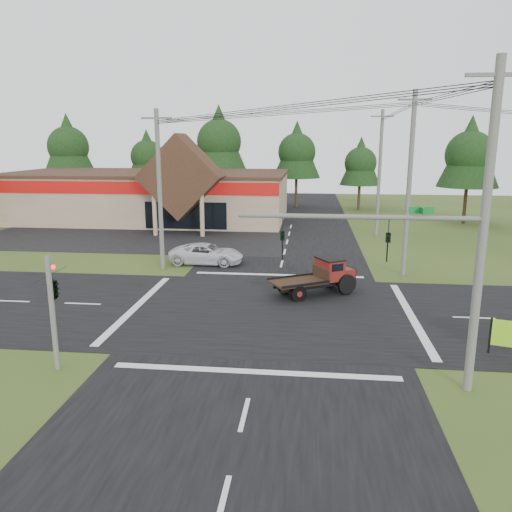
# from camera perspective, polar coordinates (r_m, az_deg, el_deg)

# --- Properties ---
(ground) EXTENTS (120.00, 120.00, 0.00)m
(ground) POSITION_cam_1_polar(r_m,az_deg,el_deg) (25.60, 1.62, -6.29)
(ground) COLOR #32491A
(ground) RESTS_ON ground
(road_ns) EXTENTS (12.00, 120.00, 0.02)m
(road_ns) POSITION_cam_1_polar(r_m,az_deg,el_deg) (25.59, 1.62, -6.27)
(road_ns) COLOR black
(road_ns) RESTS_ON ground
(road_ew) EXTENTS (120.00, 12.00, 0.02)m
(road_ew) POSITION_cam_1_polar(r_m,az_deg,el_deg) (25.59, 1.62, -6.26)
(road_ew) COLOR black
(road_ew) RESTS_ON ground
(parking_apron) EXTENTS (28.00, 14.00, 0.02)m
(parking_apron) POSITION_cam_1_polar(r_m,az_deg,el_deg) (46.70, -13.80, 2.17)
(parking_apron) COLOR black
(parking_apron) RESTS_ON ground
(cvs_building) EXTENTS (30.40, 18.20, 9.19)m
(cvs_building) POSITION_cam_1_polar(r_m,az_deg,el_deg) (56.76, -11.96, 6.94)
(cvs_building) COLOR gray
(cvs_building) RESTS_ON ground
(traffic_signal_mast) EXTENTS (8.12, 0.24, 7.00)m
(traffic_signal_mast) POSITION_cam_1_polar(r_m,az_deg,el_deg) (17.51, 18.96, -0.98)
(traffic_signal_mast) COLOR #595651
(traffic_signal_mast) RESTS_ON ground
(traffic_signal_corner) EXTENTS (0.53, 2.48, 4.40)m
(traffic_signal_corner) POSITION_cam_1_polar(r_m,az_deg,el_deg) (19.85, -22.32, -2.35)
(traffic_signal_corner) COLOR #595651
(traffic_signal_corner) RESTS_ON ground
(utility_pole_nr) EXTENTS (2.00, 0.30, 11.00)m
(utility_pole_nr) POSITION_cam_1_polar(r_m,az_deg,el_deg) (17.73, 24.56, 2.73)
(utility_pole_nr) COLOR #595651
(utility_pole_nr) RESTS_ON ground
(utility_pole_nw) EXTENTS (2.00, 0.30, 10.50)m
(utility_pole_nw) POSITION_cam_1_polar(r_m,az_deg,el_deg) (33.73, -10.97, 7.53)
(utility_pole_nw) COLOR #595651
(utility_pole_nw) RESTS_ON ground
(utility_pole_ne) EXTENTS (2.00, 0.30, 11.50)m
(utility_pole_ne) POSITION_cam_1_polar(r_m,az_deg,el_deg) (32.77, 17.10, 7.93)
(utility_pole_ne) COLOR #595651
(utility_pole_ne) RESTS_ON ground
(utility_pole_n) EXTENTS (2.00, 0.30, 11.20)m
(utility_pole_n) POSITION_cam_1_polar(r_m,az_deg,el_deg) (46.58, 13.93, 9.24)
(utility_pole_n) COLOR #595651
(utility_pole_n) RESTS_ON ground
(tree_row_a) EXTENTS (6.72, 6.72, 12.12)m
(tree_row_a) POSITION_cam_1_polar(r_m,az_deg,el_deg) (71.60, -20.68, 11.81)
(tree_row_a) COLOR #332316
(tree_row_a) RESTS_ON ground
(tree_row_b) EXTENTS (5.60, 5.60, 10.10)m
(tree_row_b) POSITION_cam_1_polar(r_m,az_deg,el_deg) (69.66, -12.33, 11.22)
(tree_row_b) COLOR #332316
(tree_row_b) RESTS_ON ground
(tree_row_c) EXTENTS (7.28, 7.28, 13.13)m
(tree_row_c) POSITION_cam_1_polar(r_m,az_deg,el_deg) (66.18, -4.24, 13.14)
(tree_row_c) COLOR #332316
(tree_row_c) RESTS_ON ground
(tree_row_d) EXTENTS (6.16, 6.16, 11.11)m
(tree_row_d) POSITION_cam_1_polar(r_m,az_deg,el_deg) (66.13, 4.69, 11.97)
(tree_row_d) COLOR #332316
(tree_row_d) RESTS_ON ground
(tree_row_e) EXTENTS (5.04, 5.04, 9.09)m
(tree_row_e) POSITION_cam_1_polar(r_m,az_deg,el_deg) (64.43, 11.87, 10.52)
(tree_row_e) COLOR #332316
(tree_row_e) RESTS_ON ground
(tree_side_ne) EXTENTS (6.16, 6.16, 11.11)m
(tree_side_ne) POSITION_cam_1_polar(r_m,az_deg,el_deg) (56.45, 23.24, 10.84)
(tree_side_ne) COLOR #332316
(tree_side_ne) RESTS_ON ground
(antique_flatbed_truck) EXTENTS (5.20, 4.10, 2.06)m
(antique_flatbed_truck) POSITION_cam_1_polar(r_m,az_deg,el_deg) (28.18, 6.68, -2.38)
(antique_flatbed_truck) COLOR #591A0C
(antique_flatbed_truck) RESTS_ON ground
(white_pickup) EXTENTS (5.21, 2.52, 1.43)m
(white_pickup) POSITION_cam_1_polar(r_m,az_deg,el_deg) (35.33, -5.67, 0.26)
(white_pickup) COLOR silver
(white_pickup) RESTS_ON ground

